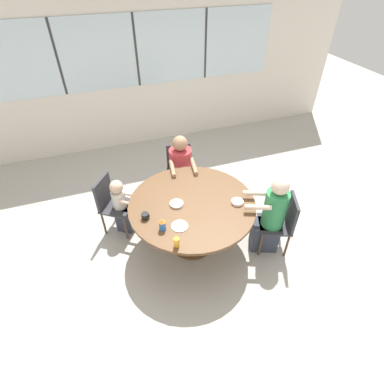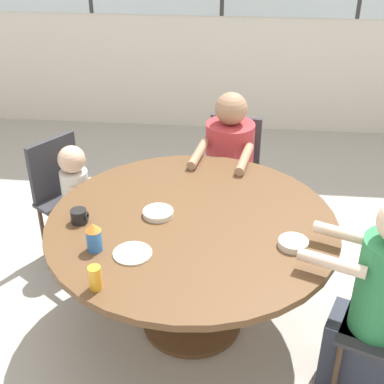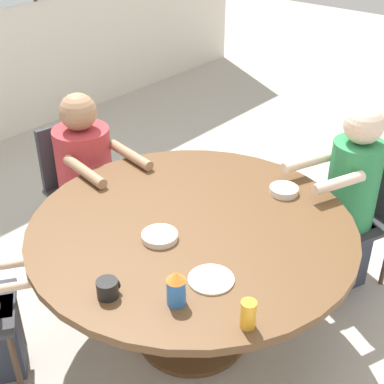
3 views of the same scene
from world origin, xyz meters
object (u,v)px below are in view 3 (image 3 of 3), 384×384
Objects in this scene: person_man_blue_shirt at (90,188)px; coffee_mug at (108,288)px; bowl_white_shallow at (284,190)px; sippy_cup at (176,287)px; person_woman_green_shirt at (345,208)px; bowl_cereal at (160,236)px; chair_for_woman_green_shirt at (365,205)px; juice_glass at (248,314)px; chair_for_man_blue_shirt at (76,177)px.

coffee_mug is (-0.77, -1.06, 0.29)m from person_man_blue_shirt.
sippy_cup is at bearing -172.80° from bowl_white_shallow.
person_woman_green_shirt is 1.22m from bowl_cereal.
person_woman_green_shirt is at bearing -2.56° from sippy_cup.
person_man_blue_shirt is at bearing 64.38° from sippy_cup.
coffee_mug is (-1.69, 0.36, 0.28)m from chair_for_woman_green_shirt.
coffee_mug is at bearing 113.22° from juice_glass.
coffee_mug is 0.80× the size of juice_glass.
person_man_blue_shirt is 7.33× the size of bowl_white_shallow.
person_woman_green_shirt reaches higher than coffee_mug.
sippy_cup reaches higher than chair_for_woman_green_shirt.
bowl_white_shallow is 0.90× the size of bowl_cereal.
person_woman_green_shirt is 7.42× the size of sippy_cup.
sippy_cup is 1.03× the size of bowl_white_shallow.
chair_for_woman_green_shirt is 5.62× the size of bowl_white_shallow.
bowl_white_shallow is at bearing 24.30° from juice_glass.
person_man_blue_shirt is at bearing 54.76° from chair_for_woman_green_shirt.
person_woman_green_shirt reaches higher than sippy_cup.
person_woman_green_shirt is (-0.15, 0.06, 0.03)m from chair_for_woman_green_shirt.
sippy_cup is (-1.39, 0.06, 0.29)m from person_woman_green_shirt.
bowl_white_shallow is (-0.55, 0.25, 0.26)m from chair_for_woman_green_shirt.
chair_for_man_blue_shirt is 5.62× the size of bowl_white_shallow.
chair_for_woman_green_shirt is 0.66m from bowl_white_shallow.
chair_for_man_blue_shirt reaches higher than coffee_mug.
bowl_cereal is (-1.12, 0.40, 0.23)m from person_woman_green_shirt.
person_woman_green_shirt reaches higher than bowl_white_shallow.
juice_glass is (-0.57, -1.75, 0.30)m from chair_for_man_blue_shirt.
bowl_cereal is (0.27, 0.34, -0.06)m from sippy_cup.
person_man_blue_shirt is 9.38× the size of juice_glass.
juice_glass reaches higher than chair_for_woman_green_shirt.
coffee_mug reaches higher than bowl_cereal.
chair_for_woman_green_shirt is at bearing 6.40° from juice_glass.
juice_glass is at bearing -155.70° from bowl_white_shallow.
coffee_mug is at bearing 121.73° from sippy_cup.
coffee_mug is 0.60× the size of sippy_cup.
person_man_blue_shirt is 1.05m from bowl_cereal.
coffee_mug is 0.43m from bowl_cereal.
person_man_blue_shirt is 6.58× the size of bowl_cereal.
juice_glass is at bearing -74.72° from sippy_cup.
person_man_blue_shirt is at bearing 51.32° from person_woman_green_shirt.
person_woman_green_shirt reaches higher than chair_for_woman_green_shirt.
chair_for_woman_green_shirt is 1.38m from bowl_cereal.
sippy_cup is 0.30m from juice_glass.
chair_for_woman_green_shirt is 1.82m from chair_for_man_blue_shirt.
bowl_cereal is (-0.35, -0.95, 0.27)m from person_man_blue_shirt.
bowl_white_shallow is at bearing 86.72° from person_woman_green_shirt.
chair_for_woman_green_shirt reaches higher than bowl_white_shallow.
sippy_cup reaches higher than coffee_mug.
chair_for_man_blue_shirt is 0.17m from person_man_blue_shirt.
person_woman_green_shirt is 12.31× the size of coffee_mug.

